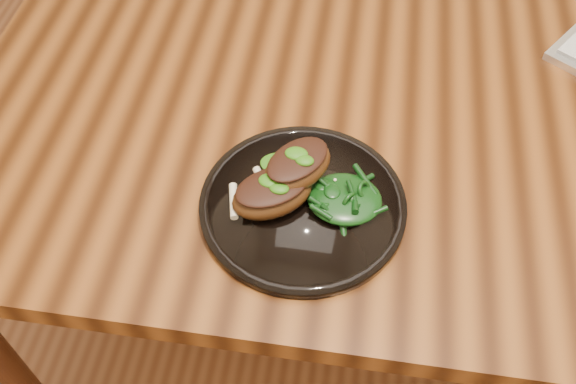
# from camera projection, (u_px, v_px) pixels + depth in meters

# --- Properties ---
(desk) EXTENTS (1.60, 0.80, 0.75)m
(desk) POSITION_uv_depth(u_px,v_px,m) (436.00, 164.00, 1.09)
(desk) COLOR black
(desk) RESTS_ON ground
(plate) EXTENTS (0.30, 0.30, 0.02)m
(plate) POSITION_uv_depth(u_px,v_px,m) (303.00, 205.00, 0.92)
(plate) COLOR black
(plate) RESTS_ON desk
(lamb_chop_front) EXTENTS (0.14, 0.13, 0.05)m
(lamb_chop_front) POSITION_uv_depth(u_px,v_px,m) (272.00, 193.00, 0.89)
(lamb_chop_front) COLOR #3F210C
(lamb_chop_front) RESTS_ON plate
(lamb_chop_back) EXTENTS (0.13, 0.13, 0.05)m
(lamb_chop_back) POSITION_uv_depth(u_px,v_px,m) (297.00, 166.00, 0.90)
(lamb_chop_back) COLOR #3F210C
(lamb_chop_back) RESTS_ON plate
(herb_smear) EXTENTS (0.07, 0.05, 0.00)m
(herb_smear) POSITION_uv_depth(u_px,v_px,m) (284.00, 164.00, 0.95)
(herb_smear) COLOR #184B08
(herb_smear) RESTS_ON plate
(greens_heap) EXTENTS (0.11, 0.10, 0.04)m
(greens_heap) POSITION_uv_depth(u_px,v_px,m) (345.00, 196.00, 0.90)
(greens_heap) COLOR black
(greens_heap) RESTS_ON plate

